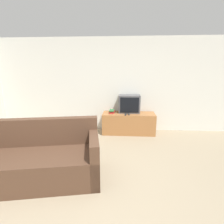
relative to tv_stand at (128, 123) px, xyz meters
The scene contains 8 objects.
ground_plane 2.83m from the tv_stand, 105.84° to the right, with size 14.00×14.00×0.00m, color gray.
wall_back 1.32m from the tv_stand, 157.14° to the left, with size 9.00×0.06×2.60m.
tv_stand is the anchor object (origin of this frame).
television 0.54m from the tv_stand, 82.22° to the left, with size 0.58×0.34×0.49m.
couch 2.75m from the tv_stand, 125.20° to the right, with size 2.23×1.26×0.93m.
book_stack 0.57m from the tv_stand, behind, with size 0.17×0.21×0.09m.
remote_on_stand 0.33m from the tv_stand, 91.33° to the right, with size 0.05×0.15×0.02m.
remote_secondary 0.35m from the tv_stand, 117.25° to the right, with size 0.06×0.17×0.02m.
Camera 1 is at (0.62, -1.97, 1.73)m, focal length 28.00 mm.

